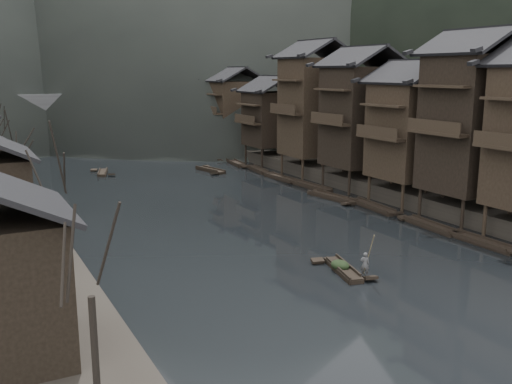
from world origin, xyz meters
TOP-DOWN VIEW (x-y plane):
  - water at (0.00, 0.00)m, footprint 300.00×300.00m
  - right_bank at (35.00, 40.00)m, footprint 40.00×200.00m
  - stilt_houses at (17.28, 18.75)m, footprint 9.00×67.60m
  - bare_trees at (-17.00, 24.20)m, footprint 3.84×72.93m
  - moored_sampans at (12.27, 24.15)m, footprint 3.00×67.09m
  - midriver_boats at (0.90, 46.23)m, footprint 14.80×24.55m
  - stone_bridge at (-0.00, 72.00)m, footprint 40.00×6.00m
  - hero_sampan at (-0.16, 0.05)m, footprint 2.09×4.94m
  - cargo_heap at (-0.21, 0.26)m, footprint 1.08×1.41m
  - boatman at (0.27, -1.61)m, footprint 0.66×0.64m
  - bamboo_pole at (0.47, -1.61)m, footprint 1.13×2.37m

SIDE VIEW (x-z plane):
  - water at x=0.00m, z-range 0.00..0.00m
  - moored_sampans at x=12.27m, z-range -0.03..0.44m
  - hero_sampan at x=-0.16m, z-range -0.01..0.42m
  - midriver_boats at x=0.90m, z-range -0.02..0.43m
  - cargo_heap at x=-0.21m, z-range 0.43..1.08m
  - right_bank at x=35.00m, z-range 0.00..1.80m
  - boatman at x=0.27m, z-range 0.43..1.97m
  - bamboo_pole at x=0.47m, z-range 1.97..5.74m
  - stone_bridge at x=0.00m, z-range 0.61..9.61m
  - bare_trees at x=-17.00m, z-range 2.66..10.34m
  - stilt_houses at x=17.28m, z-range 0.83..17.33m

